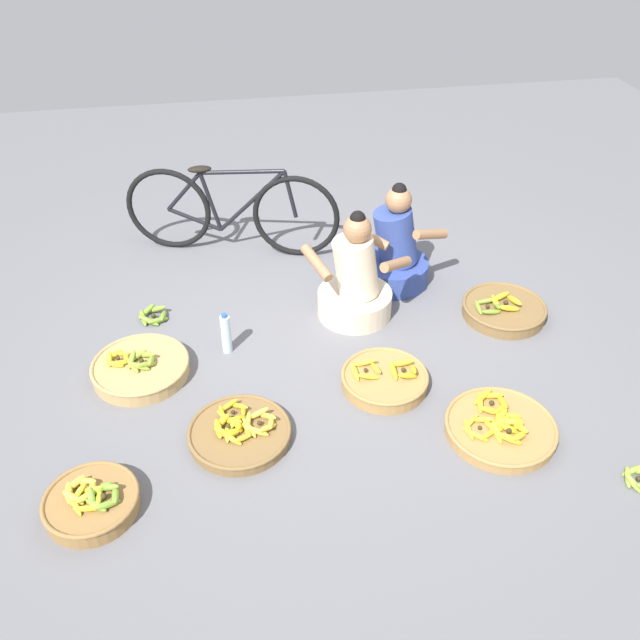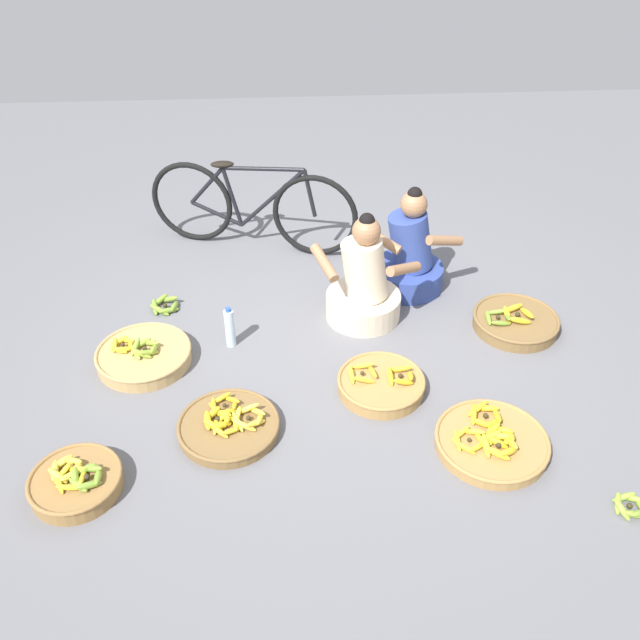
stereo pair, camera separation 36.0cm
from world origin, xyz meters
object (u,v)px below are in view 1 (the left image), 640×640
(banana_basket_front_right, at_px, (240,432))
(banana_basket_front_center, at_px, (140,368))
(banana_basket_mid_right, at_px, (500,427))
(loose_bananas_near_bicycle, at_px, (639,479))
(banana_basket_near_vendor, at_px, (504,309))
(vendor_woman_front, at_px, (355,283))
(vendor_woman_behind, at_px, (395,252))
(bicycle_leaning, at_px, (231,211))
(banana_basket_mid_left, at_px, (385,379))
(loose_bananas_back_right, at_px, (153,316))
(water_bottle, at_px, (226,334))
(banana_basket_back_left, at_px, (92,502))

(banana_basket_front_right, bearing_deg, banana_basket_front_center, 131.20)
(banana_basket_mid_right, bearing_deg, banana_basket_front_right, 171.56)
(loose_bananas_near_bicycle, bearing_deg, banana_basket_near_vendor, 94.82)
(banana_basket_front_center, bearing_deg, loose_bananas_near_bicycle, -27.03)
(vendor_woman_front, height_order, vendor_woman_behind, same)
(banana_basket_front_center, height_order, loose_bananas_near_bicycle, banana_basket_front_center)
(bicycle_leaning, height_order, banana_basket_mid_left, bicycle_leaning)
(vendor_woman_front, relative_size, vendor_woman_behind, 1.00)
(vendor_woman_behind, xyz_separation_m, loose_bananas_near_bicycle, (0.79, -2.10, -0.23))
(banana_basket_front_right, bearing_deg, banana_basket_mid_right, -8.44)
(bicycle_leaning, bearing_deg, loose_bananas_back_right, -126.72)
(loose_bananas_near_bicycle, distance_m, water_bottle, 2.55)
(banana_basket_mid_right, distance_m, banana_basket_front_center, 2.21)
(vendor_woman_behind, xyz_separation_m, bicycle_leaning, (-1.15, 0.67, 0.10))
(banana_basket_front_center, relative_size, loose_bananas_near_bicycle, 3.21)
(loose_bananas_near_bicycle, bearing_deg, banana_basket_back_left, 173.61)
(bicycle_leaning, bearing_deg, vendor_woman_behind, -30.15)
(banana_basket_mid_left, relative_size, water_bottle, 1.80)
(bicycle_leaning, xyz_separation_m, banana_basket_front_center, (-0.69, -1.43, -0.30))
(bicycle_leaning, relative_size, banana_basket_back_left, 3.38)
(banana_basket_mid_right, height_order, banana_basket_back_left, banana_basket_back_left)
(bicycle_leaning, relative_size, banana_basket_mid_left, 3.04)
(vendor_woman_front, distance_m, bicycle_leaning, 1.28)
(vendor_woman_front, height_order, water_bottle, vendor_woman_front)
(vendor_woman_behind, bearing_deg, banana_basket_near_vendor, -40.31)
(vendor_woman_front, distance_m, banana_basket_front_center, 1.53)
(banana_basket_back_left, bearing_deg, banana_basket_mid_right, 3.89)
(banana_basket_front_right, bearing_deg, banana_basket_back_left, -154.48)
(water_bottle, bearing_deg, banana_basket_front_right, -88.66)
(banana_basket_mid_left, bearing_deg, banana_basket_near_vendor, 29.52)
(vendor_woman_behind, xyz_separation_m, banana_basket_mid_left, (-0.35, -1.13, -0.21))
(banana_basket_front_center, bearing_deg, bicycle_leaning, 64.22)
(banana_basket_mid_left, bearing_deg, loose_bananas_near_bicycle, -40.57)
(loose_bananas_back_right, xyz_separation_m, water_bottle, (0.49, -0.44, 0.11))
(banana_basket_mid_right, height_order, banana_basket_front_right, banana_basket_mid_right)
(banana_basket_mid_right, relative_size, banana_basket_front_right, 1.08)
(bicycle_leaning, height_order, banana_basket_near_vendor, bicycle_leaning)
(loose_bananas_back_right, bearing_deg, loose_bananas_near_bicycle, -36.87)
(banana_basket_back_left, bearing_deg, loose_bananas_back_right, 80.69)
(vendor_woman_behind, bearing_deg, banana_basket_mid_right, -83.08)
(loose_bananas_near_bicycle, bearing_deg, vendor_woman_behind, 110.51)
(banana_basket_back_left, distance_m, water_bottle, 1.39)
(banana_basket_front_right, bearing_deg, vendor_woman_behind, 48.12)
(vendor_woman_front, relative_size, bicycle_leaning, 0.49)
(bicycle_leaning, height_order, loose_bananas_near_bicycle, bicycle_leaning)
(banana_basket_mid_left, height_order, banana_basket_front_center, banana_basket_front_center)
(vendor_woman_front, distance_m, loose_bananas_back_right, 1.43)
(water_bottle, bearing_deg, vendor_woman_behind, 25.63)
(vendor_woman_front, bearing_deg, water_bottle, -163.83)
(banana_basket_mid_right, distance_m, loose_bananas_back_right, 2.45)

